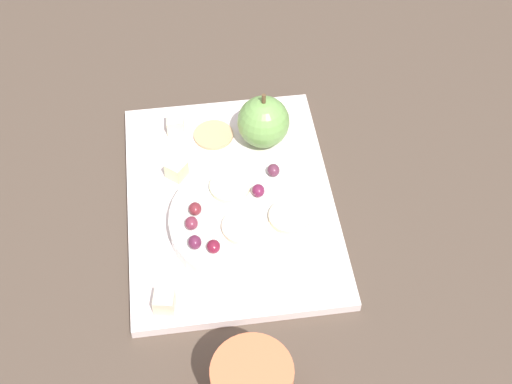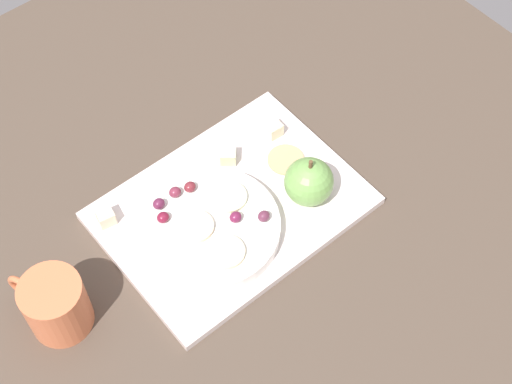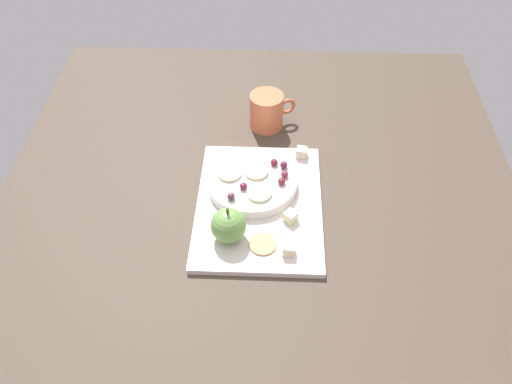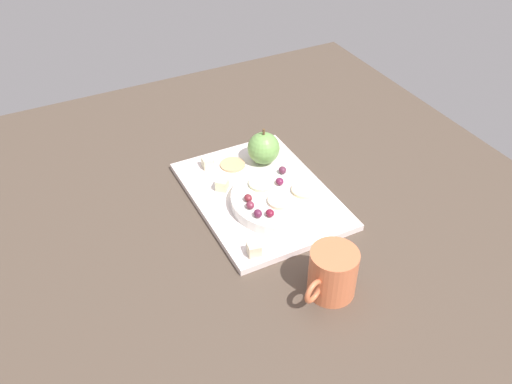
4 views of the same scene
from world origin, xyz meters
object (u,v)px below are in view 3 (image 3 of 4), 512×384
(grape_1, at_px, (231,196))
(cracker_0, at_px, (263,244))
(serving_dish, at_px, (252,182))
(cup, at_px, (267,111))
(grape_2, at_px, (274,162))
(apple_slice_2, at_px, (261,193))
(grape_3, at_px, (284,165))
(grape_4, at_px, (285,174))
(apple_whole, at_px, (228,226))
(platter, at_px, (257,205))
(cheese_cube_2, at_px, (289,249))
(cheese_cube_1, at_px, (301,152))
(apple_slice_1, at_px, (229,173))
(grape_0, at_px, (243,187))
(apple_slice_0, at_px, (256,172))
(cheese_cube_0, at_px, (290,217))
(grape_5, at_px, (282,181))

(grape_1, bearing_deg, cracker_0, 34.26)
(serving_dish, xyz_separation_m, cup, (-0.21, 0.02, 0.02))
(grape_2, distance_m, apple_slice_2, 0.09)
(grape_3, bearing_deg, grape_4, 3.48)
(apple_whole, distance_m, grape_1, 0.08)
(platter, height_order, grape_4, grape_4)
(cheese_cube_2, bearing_deg, cheese_cube_1, 173.88)
(serving_dish, xyz_separation_m, cheese_cube_1, (-0.09, 0.10, 0.00))
(serving_dish, relative_size, apple_slice_1, 3.76)
(platter, relative_size, grape_1, 20.42)
(cheese_cube_2, xyz_separation_m, grape_1, (-0.11, -0.11, 0.02))
(serving_dish, height_order, grape_0, grape_0)
(apple_whole, xyz_separation_m, grape_2, (-0.18, 0.08, -0.01))
(grape_2, bearing_deg, cheese_cube_2, 8.02)
(serving_dish, xyz_separation_m, grape_0, (0.03, -0.02, 0.02))
(apple_slice_0, bearing_deg, apple_slice_1, -82.36)
(cracker_0, bearing_deg, apple_whole, -104.19)
(grape_4, relative_size, cup, 0.16)
(platter, relative_size, apple_slice_2, 6.93)
(cheese_cube_1, xyz_separation_m, grape_3, (0.06, -0.04, 0.02))
(apple_slice_1, height_order, cup, cup)
(apple_slice_1, bearing_deg, grape_0, 36.54)
(serving_dish, bearing_deg, apple_whole, -15.37)
(apple_slice_0, bearing_deg, cracker_0, 6.05)
(apple_slice_2, xyz_separation_m, cup, (-0.25, 0.01, 0.00))
(cheese_cube_0, xyz_separation_m, apple_slice_1, (-0.10, -0.12, 0.01))
(cheese_cube_0, bearing_deg, apple_slice_2, -128.94)
(grape_5, bearing_deg, cheese_cube_2, 5.13)
(platter, bearing_deg, serving_dish, -165.88)
(platter, xyz_separation_m, grape_2, (-0.09, 0.03, 0.03))
(serving_dish, xyz_separation_m, grape_4, (-0.01, 0.06, 0.02))
(grape_1, bearing_deg, grape_0, 140.84)
(grape_3, bearing_deg, cheese_cube_0, 6.20)
(grape_5, bearing_deg, serving_dish, -101.53)
(serving_dish, xyz_separation_m, apple_slice_2, (0.04, 0.02, 0.01))
(grape_0, relative_size, grape_2, 1.00)
(grape_4, bearing_deg, platter, -44.20)
(cheese_cube_2, distance_m, grape_5, 0.16)
(grape_5, relative_size, apple_slice_2, 0.34)
(apple_whole, distance_m, apple_slice_1, 0.14)
(serving_dish, bearing_deg, apple_slice_2, 23.70)
(serving_dish, bearing_deg, platter, 14.12)
(grape_5, bearing_deg, grape_0, -76.28)
(grape_0, height_order, cup, cup)
(apple_slice_0, bearing_deg, cheese_cube_0, 32.57)
(cracker_0, height_order, grape_0, grape_0)
(cup, bearing_deg, cheese_cube_0, 9.73)
(grape_5, height_order, cup, cup)
(platter, relative_size, grape_4, 20.42)
(grape_3, bearing_deg, grape_0, -50.38)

